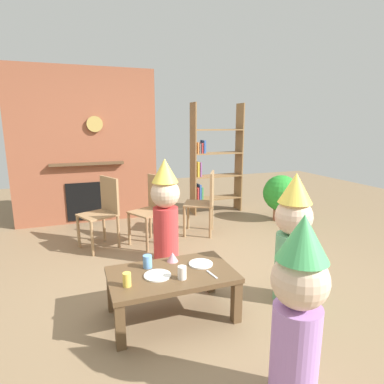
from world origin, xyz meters
The scene contains 18 objects.
ground_plane centered at (0.00, 0.00, 0.00)m, with size 12.00×12.00×0.00m, color #846B4C.
brick_fireplace_feature centered at (-0.81, 2.60, 1.19)m, with size 2.20×0.28×2.40m.
bookshelf centered at (1.28, 2.40, 0.88)m, with size 0.90×0.28×1.90m.
coffee_table centered at (-0.33, -0.43, 0.32)m, with size 1.01×0.60×0.39m.
paper_cup_near_left centered at (-0.49, -0.27, 0.44)m, with size 0.08×0.08×0.11m, color #669EE0.
paper_cup_near_right centered at (-0.71, -0.53, 0.44)m, with size 0.06×0.06×0.11m, color #F2CC4C.
paper_cup_center centered at (-0.29, -0.56, 0.44)m, with size 0.07×0.07×0.10m, color silver.
paper_plate_front centered at (-0.05, -0.37, 0.39)m, with size 0.20×0.20×0.01m, color white.
paper_plate_rear centered at (-0.45, -0.45, 0.39)m, with size 0.22×0.22×0.01m, color white.
birthday_cake_slice centered at (-0.26, -0.22, 0.43)m, with size 0.10×0.10×0.08m, color pink.
table_fork centered at (-0.04, -0.58, 0.39)m, with size 0.15×0.02×0.01m, color silver.
child_with_cone_hat centered at (0.07, -1.47, 0.59)m, with size 0.31×0.31×1.12m.
child_in_pink centered at (0.73, -0.55, 0.62)m, with size 0.32×0.32×1.16m.
child_by_the_chairs centered at (-0.08, 0.65, 0.63)m, with size 0.33×0.33×1.19m.
dining_chair_left centered at (-0.69, 1.35, 0.51)m, with size 0.53×0.53×0.90m.
dining_chair_middle centered at (-0.07, 1.26, 0.51)m, with size 0.54×0.54×0.90m.
dining_chair_right centered at (0.71, 1.36, 0.51)m, with size 0.54×0.54×0.90m.
potted_plant_tall centered at (2.12, 1.55, 0.44)m, with size 0.58×0.58×0.74m.
Camera 1 is at (-1.02, -2.76, 1.58)m, focal length 30.31 mm.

